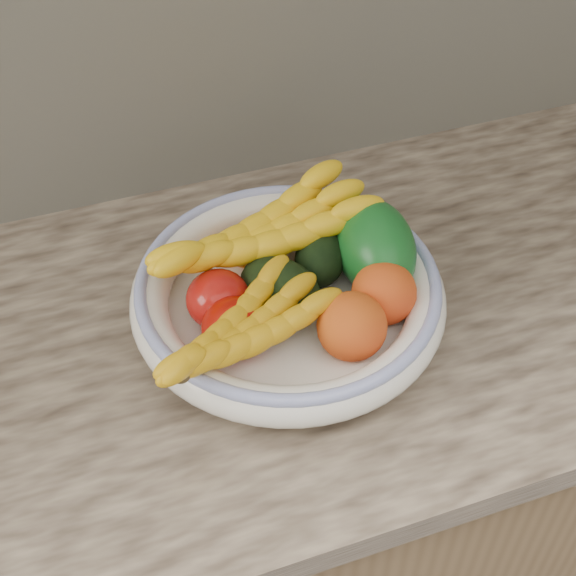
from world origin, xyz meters
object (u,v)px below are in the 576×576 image
Objects in this scene: fruit_bowl at (288,295)px; green_mango at (375,247)px; banana_bunch_front at (242,335)px; banana_bunch_back at (262,240)px.

green_mango is at bearing 8.44° from fruit_bowl.
green_mango is at bearing -3.35° from banana_bunch_front.
banana_bunch_back is 1.26× the size of banana_bunch_front.
banana_bunch_back is at bearing 35.81° from banana_bunch_front.
fruit_bowl is 0.08m from banana_bunch_back.
green_mango is at bearing -32.27° from banana_bunch_back.
fruit_bowl is 0.11m from banana_bunch_front.
banana_bunch_front is (-0.07, -0.14, -0.01)m from banana_bunch_back.
green_mango is 0.22m from banana_bunch_front.
banana_bunch_front is at bearing -129.20° from banana_bunch_back.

